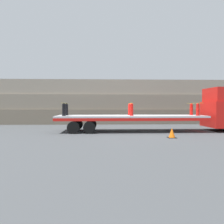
{
  "coord_description": "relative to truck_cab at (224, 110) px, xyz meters",
  "views": [
    {
      "loc": [
        -2.0,
        -15.83,
        1.88
      ],
      "look_at": [
        -1.36,
        0.0,
        1.42
      ],
      "focal_mm": 35.0,
      "sensor_mm": 36.0,
      "label": 1
    }
  ],
  "objects": [
    {
      "name": "ground_plane",
      "position": [
        -6.99,
        0.0,
        -1.57
      ],
      "size": [
        120.0,
        120.0,
        0.0
      ],
      "primitive_type": "plane",
      "color": "#3F4244"
    },
    {
      "name": "rock_cliff",
      "position": [
        -6.99,
        7.51,
        0.69
      ],
      "size": [
        60.0,
        3.3,
        4.53
      ],
      "color": "#706656",
      "rests_on": "ground_plane"
    },
    {
      "name": "truck_cab",
      "position": [
        0.0,
        0.0,
        0.0
      ],
      "size": [
        2.46,
        2.7,
        3.18
      ],
      "color": "red",
      "rests_on": "ground_plane"
    },
    {
      "name": "flatbed_trailer",
      "position": [
        -7.61,
        0.0,
        -0.6
      ],
      "size": [
        10.67,
        2.68,
        1.17
      ],
      "color": "#B2B2B7",
      "rests_on": "ground_plane"
    },
    {
      "name": "fire_hydrant_black_near_0",
      "position": [
        -11.72,
        -0.57,
        0.03
      ],
      "size": [
        0.28,
        0.49,
        0.89
      ],
      "color": "black",
      "rests_on": "flatbed_trailer"
    },
    {
      "name": "fire_hydrant_black_far_0",
      "position": [
        -11.72,
        0.57,
        0.03
      ],
      "size": [
        0.28,
        0.49,
        0.89
      ],
      "color": "black",
      "rests_on": "flatbed_trailer"
    },
    {
      "name": "fire_hydrant_red_near_1",
      "position": [
        -6.99,
        -0.57,
        0.03
      ],
      "size": [
        0.28,
        0.49,
        0.89
      ],
      "color": "red",
      "rests_on": "flatbed_trailer"
    },
    {
      "name": "fire_hydrant_red_far_1",
      "position": [
        -6.99,
        0.57,
        0.03
      ],
      "size": [
        0.28,
        0.49,
        0.89
      ],
      "color": "red",
      "rests_on": "flatbed_trailer"
    },
    {
      "name": "fire_hydrant_red_near_2",
      "position": [
        -2.25,
        -0.57,
        0.03
      ],
      "size": [
        0.28,
        0.49,
        0.89
      ],
      "color": "red",
      "rests_on": "flatbed_trailer"
    },
    {
      "name": "fire_hydrant_red_far_2",
      "position": [
        -2.25,
        0.57,
        0.03
      ],
      "size": [
        0.28,
        0.49,
        0.89
      ],
      "color": "red",
      "rests_on": "flatbed_trailer"
    },
    {
      "name": "cargo_strap_rear",
      "position": [
        -11.72,
        0.0,
        0.49
      ],
      "size": [
        0.05,
        2.79,
        0.01
      ],
      "color": "yellow",
      "rests_on": "fire_hydrant_black_near_0"
    },
    {
      "name": "cargo_strap_middle",
      "position": [
        -6.99,
        0.0,
        0.49
      ],
      "size": [
        0.05,
        2.79,
        0.01
      ],
      "color": "yellow",
      "rests_on": "fire_hydrant_red_near_1"
    },
    {
      "name": "cargo_strap_front",
      "position": [
        -2.25,
        0.0,
        0.49
      ],
      "size": [
        0.05,
        2.79,
        0.01
      ],
      "color": "yellow",
      "rests_on": "fire_hydrant_red_near_2"
    },
    {
      "name": "traffic_cone",
      "position": [
        -4.98,
        -3.29,
        -1.29
      ],
      "size": [
        0.49,
        0.49,
        0.58
      ],
      "color": "black",
      "rests_on": "ground_plane"
    }
  ]
}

